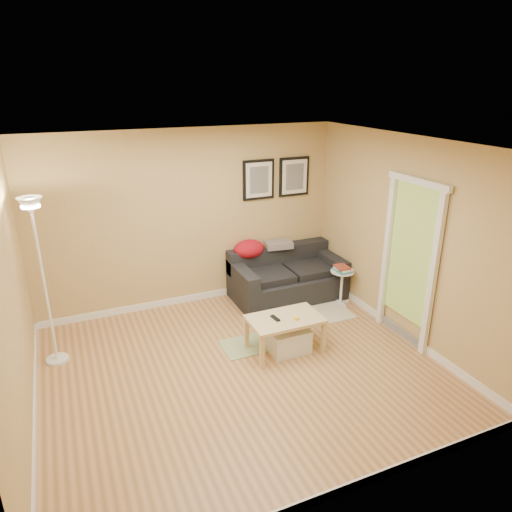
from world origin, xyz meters
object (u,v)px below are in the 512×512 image
sofa (288,275)px  floor_lamp (45,288)px  storage_bin (289,340)px  side_table (341,287)px  book_stack (342,269)px  coffee_table (285,334)px

sofa → floor_lamp: size_ratio=0.83×
sofa → storage_bin: size_ratio=3.35×
sofa → side_table: size_ratio=3.16×
book_stack → coffee_table: bearing=-142.0°
sofa → coffee_table: 1.55m
sofa → side_table: sofa is taller
coffee_table → storage_bin: size_ratio=1.79×
coffee_table → floor_lamp: floor_lamp is taller
storage_bin → side_table: (1.34, 0.87, 0.11)m
sofa → side_table: 0.84m
sofa → storage_bin: (-0.70, -1.40, -0.22)m
sofa → coffee_table: (-0.73, -1.35, -0.15)m
side_table → book_stack: 0.31m
coffee_table → book_stack: (1.36, 0.81, 0.35)m
sofa → floor_lamp: bearing=-172.0°
side_table → sofa: bearing=140.3°
sofa → coffee_table: bearing=-118.3°
floor_lamp → sofa: bearing=8.0°
coffee_table → floor_lamp: (-2.65, 0.88, 0.74)m
sofa → coffee_table: sofa is taller
book_stack → floor_lamp: size_ratio=0.13×
storage_bin → floor_lamp: floor_lamp is taller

